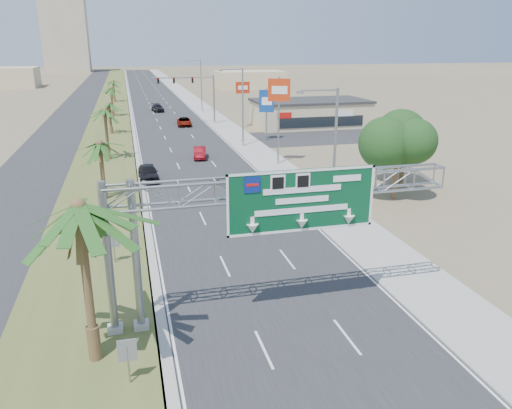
{
  "coord_description": "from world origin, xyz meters",
  "views": [
    {
      "loc": [
        -7.12,
        -11.43,
        12.98
      ],
      "look_at": [
        -0.33,
        14.84,
        4.2
      ],
      "focal_mm": 35.0,
      "sensor_mm": 36.0,
      "label": 1
    }
  ],
  "objects": [
    {
      "name": "oak_far",
      "position": [
        18.0,
        30.0,
        3.82
      ],
      "size": [
        3.5,
        3.5,
        5.6
      ],
      "color": "brown",
      "rests_on": "ground"
    },
    {
      "name": "pole_sign_red_near",
      "position": [
        9.0,
        41.04,
        7.6
      ],
      "size": [
        2.36,
        1.11,
        9.61
      ],
      "color": "gray",
      "rests_on": "ground"
    },
    {
      "name": "palm_row_c",
      "position": [
        -9.5,
        48.0,
        5.66
      ],
      "size": [
        3.99,
        3.99,
        6.75
      ],
      "color": "brown",
      "rests_on": "ground"
    },
    {
      "name": "pole_sign_red_far",
      "position": [
        10.96,
        66.96,
        5.83
      ],
      "size": [
        2.2,
        0.36,
        7.44
      ],
      "color": "gray",
      "rests_on": "ground"
    },
    {
      "name": "median_grass",
      "position": [
        -10.0,
        110.0,
        0.06
      ],
      "size": [
        7.0,
        300.0,
        0.12
      ],
      "primitive_type": "cube",
      "color": "#515F2A",
      "rests_on": "ground"
    },
    {
      "name": "pole_sign_blue",
      "position": [
        11.59,
        55.28,
        5.21
      ],
      "size": [
        1.97,
        1.02,
        7.16
      ],
      "color": "gray",
      "rests_on": "ground"
    },
    {
      "name": "signal_mast",
      "position": [
        5.17,
        71.97,
        4.85
      ],
      "size": [
        10.28,
        0.71,
        8.0
      ],
      "color": "gray",
      "rests_on": "ground"
    },
    {
      "name": "building_distant_right",
      "position": [
        30.0,
        140.0,
        2.5
      ],
      "size": [
        20.0,
        12.0,
        5.0
      ],
      "primitive_type": "cube",
      "color": "#CFBB8C",
      "rests_on": "ground"
    },
    {
      "name": "car_right_lane",
      "position": [
        2.0,
        71.18,
        0.66
      ],
      "size": [
        2.52,
        4.92,
        1.33
      ],
      "primitive_type": "imported",
      "rotation": [
        0.0,
        0.0,
        -0.07
      ],
      "color": "gray",
      "rests_on": "ground"
    },
    {
      "name": "palm_row_f",
      "position": [
        -9.5,
        110.0,
        4.71
      ],
      "size": [
        3.99,
        3.99,
        5.75
      ],
      "color": "brown",
      "rests_on": "ground"
    },
    {
      "name": "sidewalk_right",
      "position": [
        8.5,
        110.0,
        0.05
      ],
      "size": [
        4.0,
        300.0,
        0.1
      ],
      "primitive_type": "cube",
      "color": "#9E9B93",
      "rests_on": "ground"
    },
    {
      "name": "streetlight_far",
      "position": [
        7.3,
        88.0,
        4.69
      ],
      "size": [
        3.27,
        0.44,
        10.0
      ],
      "color": "gray",
      "rests_on": "ground"
    },
    {
      "name": "palm_row_b",
      "position": [
        -9.5,
        32.0,
        4.9
      ],
      "size": [
        3.99,
        3.99,
        5.95
      ],
      "color": "brown",
      "rests_on": "ground"
    },
    {
      "name": "palm_near",
      "position": [
        -9.2,
        8.0,
        6.93
      ],
      "size": [
        5.7,
        5.7,
        8.35
      ],
      "color": "brown",
      "rests_on": "ground"
    },
    {
      "name": "tower_distant",
      "position": [
        -32.0,
        250.0,
        17.5
      ],
      "size": [
        20.0,
        16.0,
        35.0
      ],
      "primitive_type": "cube",
      "color": "tan",
      "rests_on": "ground"
    },
    {
      "name": "median_signback_b",
      "position": [
        -8.5,
        18.0,
        1.45
      ],
      "size": [
        0.75,
        0.08,
        2.08
      ],
      "color": "gray",
      "rests_on": "ground"
    },
    {
      "name": "streetlight_near",
      "position": [
        7.3,
        22.0,
        4.69
      ],
      "size": [
        3.27,
        0.44,
        10.0
      ],
      "color": "gray",
      "rests_on": "ground"
    },
    {
      "name": "car_mid_lane",
      "position": [
        0.92,
        46.35,
        0.67
      ],
      "size": [
        1.93,
        4.21,
        1.34
      ],
      "primitive_type": "imported",
      "rotation": [
        0.0,
        0.0,
        -0.13
      ],
      "color": "maroon",
      "rests_on": "ground"
    },
    {
      "name": "car_far",
      "position": [
        -1.04,
        90.6,
        0.71
      ],
      "size": [
        2.5,
        5.1,
        1.43
      ],
      "primitive_type": "imported",
      "rotation": [
        0.0,
        0.0,
        0.11
      ],
      "color": "black",
      "rests_on": "ground"
    },
    {
      "name": "road",
      "position": [
        0.0,
        110.0,
        0.01
      ],
      "size": [
        12.0,
        300.0,
        0.02
      ],
      "primitive_type": "cube",
      "color": "#28282B",
      "rests_on": "ground"
    },
    {
      "name": "store_building",
      "position": [
        22.0,
        66.0,
        2.0
      ],
      "size": [
        18.0,
        10.0,
        4.0
      ],
      "primitive_type": "cube",
      "color": "#CFBB8C",
      "rests_on": "ground"
    },
    {
      "name": "palm_row_d",
      "position": [
        -9.5,
        66.0,
        4.42
      ],
      "size": [
        3.99,
        3.99,
        5.45
      ],
      "color": "brown",
      "rests_on": "ground"
    },
    {
      "name": "median_signback_a",
      "position": [
        -7.8,
        6.0,
        1.45
      ],
      "size": [
        0.75,
        0.08,
        2.08
      ],
      "color": "gray",
      "rests_on": "ground"
    },
    {
      "name": "streetlight_mid",
      "position": [
        7.3,
        52.0,
        4.69
      ],
      "size": [
        3.27,
        0.44,
        10.0
      ],
      "color": "gray",
      "rests_on": "ground"
    },
    {
      "name": "car_left_lane",
      "position": [
        -5.5,
        37.61,
        0.79
      ],
      "size": [
        2.0,
        4.7,
        1.58
      ],
      "primitive_type": "imported",
      "rotation": [
        0.0,
        0.0,
        0.03
      ],
      "color": "black",
      "rests_on": "ground"
    },
    {
      "name": "palm_row_e",
      "position": [
        -9.5,
        85.0,
        5.09
      ],
      "size": [
        3.99,
        3.99,
        6.15
      ],
      "color": "brown",
      "rests_on": "ground"
    },
    {
      "name": "sign_gantry",
      "position": [
        -1.06,
        9.93,
        6.06
      ],
      "size": [
        16.75,
        1.24,
        7.5
      ],
      "color": "gray",
      "rests_on": "ground"
    },
    {
      "name": "opposing_road",
      "position": [
        -17.0,
        110.0,
        0.01
      ],
      "size": [
        8.0,
        300.0,
        0.02
      ],
      "primitive_type": "cube",
      "color": "#28282B",
      "rests_on": "ground"
    },
    {
      "name": "oak_near",
      "position": [
        15.0,
        26.0,
        4.53
      ],
      "size": [
        4.5,
        4.5,
        6.8
      ],
      "color": "brown",
      "rests_on": "ground"
    }
  ]
}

